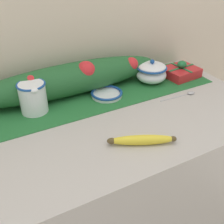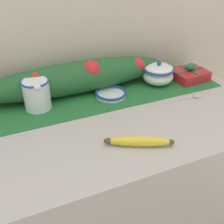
{
  "view_description": "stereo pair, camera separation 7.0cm",
  "coord_description": "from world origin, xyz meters",
  "px_view_note": "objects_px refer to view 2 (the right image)",
  "views": [
    {
      "loc": [
        -0.34,
        -0.76,
        1.45
      ],
      "look_at": [
        0.05,
        -0.04,
        0.93
      ],
      "focal_mm": 45.0,
      "sensor_mm": 36.0,
      "label": 1
    },
    {
      "loc": [
        -0.28,
        -0.79,
        1.45
      ],
      "look_at": [
        0.05,
        -0.04,
        0.93
      ],
      "focal_mm": 45.0,
      "sensor_mm": 36.0,
      "label": 2
    }
  ],
  "objects_px": {
    "sugar_bowl": "(158,74)",
    "gift_box": "(189,74)",
    "small_dish": "(111,94)",
    "spoon": "(194,97)",
    "banana": "(139,141)",
    "cream_pitcher": "(37,93)"
  },
  "relations": [
    {
      "from": "cream_pitcher",
      "to": "spoon",
      "type": "relative_size",
      "value": 0.74
    },
    {
      "from": "cream_pitcher",
      "to": "banana",
      "type": "xyz_separation_m",
      "value": [
        0.25,
        -0.36,
        -0.05
      ]
    },
    {
      "from": "spoon",
      "to": "banana",
      "type": "bearing_deg",
      "value": -149.24
    },
    {
      "from": "banana",
      "to": "sugar_bowl",
      "type": "bearing_deg",
      "value": 51.38
    },
    {
      "from": "banana",
      "to": "gift_box",
      "type": "height_order",
      "value": "gift_box"
    },
    {
      "from": "spoon",
      "to": "gift_box",
      "type": "bearing_deg",
      "value": 63.4
    },
    {
      "from": "sugar_bowl",
      "to": "gift_box",
      "type": "distance_m",
      "value": 0.16
    },
    {
      "from": "cream_pitcher",
      "to": "banana",
      "type": "distance_m",
      "value": 0.44
    },
    {
      "from": "cream_pitcher",
      "to": "sugar_bowl",
      "type": "relative_size",
      "value": 0.92
    },
    {
      "from": "gift_box",
      "to": "small_dish",
      "type": "bearing_deg",
      "value": -179.03
    },
    {
      "from": "small_dish",
      "to": "cream_pitcher",
      "type": "bearing_deg",
      "value": 175.09
    },
    {
      "from": "sugar_bowl",
      "to": "spoon",
      "type": "bearing_deg",
      "value": -67.39
    },
    {
      "from": "small_dish",
      "to": "spoon",
      "type": "distance_m",
      "value": 0.34
    },
    {
      "from": "cream_pitcher",
      "to": "gift_box",
      "type": "xyz_separation_m",
      "value": [
        0.69,
        -0.02,
        -0.04
      ]
    },
    {
      "from": "sugar_bowl",
      "to": "spoon",
      "type": "xyz_separation_m",
      "value": [
        0.07,
        -0.17,
        -0.05
      ]
    },
    {
      "from": "small_dish",
      "to": "spoon",
      "type": "xyz_separation_m",
      "value": [
        0.31,
        -0.15,
        -0.01
      ]
    },
    {
      "from": "cream_pitcher",
      "to": "small_dish",
      "type": "height_order",
      "value": "cream_pitcher"
    },
    {
      "from": "cream_pitcher",
      "to": "small_dish",
      "type": "bearing_deg",
      "value": -4.91
    },
    {
      "from": "small_dish",
      "to": "gift_box",
      "type": "bearing_deg",
      "value": 0.97
    },
    {
      "from": "gift_box",
      "to": "cream_pitcher",
      "type": "bearing_deg",
      "value": 178.47
    },
    {
      "from": "banana",
      "to": "gift_box",
      "type": "distance_m",
      "value": 0.56
    },
    {
      "from": "small_dish",
      "to": "banana",
      "type": "xyz_separation_m",
      "value": [
        -0.05,
        -0.33,
        0.0
      ]
    }
  ]
}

